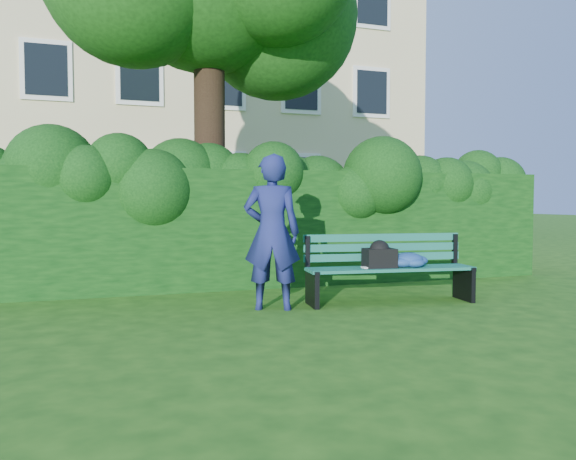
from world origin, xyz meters
name	(u,v)px	position (x,y,z in m)	size (l,w,h in m)	color
ground	(304,310)	(0.00, 0.00, 0.00)	(80.00, 80.00, 0.00)	#1E4B13
apartment_building	(166,68)	(0.00, 13.99, 6.00)	(16.00, 8.08, 12.00)	#CCBB88
hedge	(256,228)	(0.00, 2.20, 0.90)	(10.00, 1.00, 1.80)	black
park_bench	(391,264)	(1.27, 0.13, 0.51)	(2.25, 0.81, 0.89)	#10534A
man_reading	(272,232)	(-0.35, 0.18, 0.95)	(0.69, 0.45, 1.90)	navy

